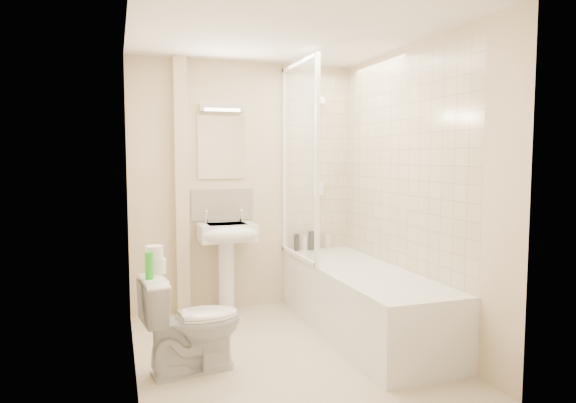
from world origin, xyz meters
name	(u,v)px	position (x,y,z in m)	size (l,w,h in m)	color
floor	(285,351)	(0.00, 0.00, 0.00)	(2.50, 2.50, 0.00)	beige
wall_back	(245,187)	(0.00, 1.25, 1.20)	(2.20, 0.02, 2.40)	beige
wall_left	(131,200)	(-1.10, 0.00, 1.20)	(0.02, 2.50, 2.40)	beige
wall_right	(413,193)	(1.10, 0.00, 1.20)	(0.02, 2.50, 2.40)	beige
ceiling	(285,31)	(0.00, 0.00, 2.40)	(2.20, 2.50, 0.02)	white
tile_back	(317,163)	(0.75, 1.24, 1.42)	(0.70, 0.01, 1.75)	beige
tile_right	(399,165)	(1.09, 0.20, 1.42)	(0.01, 2.10, 1.75)	beige
pipe_boxing	(181,188)	(-0.62, 1.19, 1.20)	(0.12, 0.12, 2.40)	beige
splashback	(222,205)	(-0.23, 1.24, 1.03)	(0.60, 0.01, 0.30)	beige
mirror	(222,147)	(-0.23, 1.24, 1.58)	(0.46, 0.01, 0.60)	white
strip_light	(222,108)	(-0.23, 1.22, 1.95)	(0.42, 0.07, 0.07)	silver
bathtub	(362,299)	(0.75, 0.20, 0.29)	(0.70, 2.10, 0.55)	white
shower_screen	(299,161)	(0.40, 0.80, 1.45)	(0.04, 0.92, 1.80)	white
shower_fixture	(318,151)	(0.75, 1.19, 1.55)	(0.10, 0.16, 0.99)	white
pedestal_sink	(227,243)	(-0.23, 1.01, 0.70)	(0.51, 0.48, 0.99)	white
bottle_black_a	(297,242)	(0.51, 1.16, 0.63)	(0.05, 0.05, 0.17)	black
bottle_white_a	(304,243)	(0.59, 1.16, 0.62)	(0.06, 0.06, 0.15)	silver
bottle_black_b	(311,241)	(0.66, 1.16, 0.65)	(0.06, 0.06, 0.19)	black
bottle_blue	(316,242)	(0.72, 1.16, 0.62)	(0.06, 0.06, 0.15)	#121751
bottle_cream	(327,242)	(0.84, 1.16, 0.62)	(0.06, 0.06, 0.15)	beige
bottle_white_b	(328,242)	(0.85, 1.16, 0.62)	(0.05, 0.05, 0.15)	white
toilet	(192,322)	(-0.72, -0.13, 0.35)	(0.73, 0.48, 0.69)	white
toilet_roll_lower	(158,266)	(-0.94, -0.06, 0.74)	(0.11, 0.11, 0.10)	white
toilet_roll_upper	(154,253)	(-0.96, -0.07, 0.84)	(0.12, 0.12, 0.09)	white
green_bottle	(149,265)	(-1.00, -0.22, 0.78)	(0.05, 0.05, 0.18)	green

